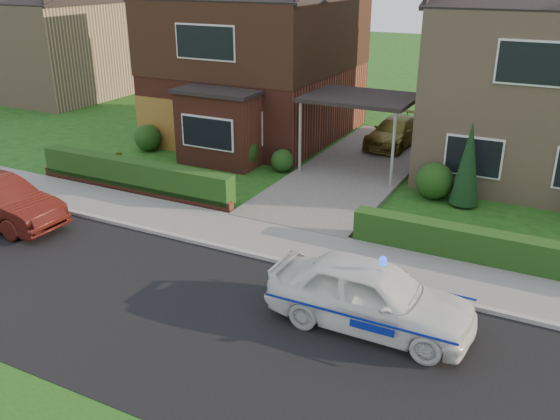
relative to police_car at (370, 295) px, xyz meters
The scene contains 23 objects.
ground 4.10m from the police_car, 159.94° to the right, with size 120.00×120.00×0.00m, color #1A4612.
road 4.10m from the police_car, 159.94° to the right, with size 60.00×6.00×0.02m, color black.
kerb 4.19m from the police_car, 156.27° to the left, with size 60.00×0.16×0.12m, color #9E9993.
sidewalk 4.71m from the police_car, 144.37° to the left, with size 60.00×2.00×0.10m, color slate.
driveway 10.36m from the police_car, 111.51° to the left, with size 3.80×12.00×0.12m, color #666059.
house_left 16.06m from the police_car, 127.40° to the left, with size 7.50×9.53×7.25m.
house_right 13.10m from the police_car, 80.94° to the left, with size 7.50×8.06×7.25m.
carport_link 10.47m from the police_car, 111.60° to the left, with size 3.80×3.00×2.77m.
garage_door 14.78m from the police_car, 144.53° to the left, with size 2.20×0.10×2.10m, color brown.
dwarf_wall 10.37m from the police_car, 157.79° to the left, with size 7.70×0.25×0.36m, color brown.
hedge_left 10.44m from the police_car, 157.02° to the left, with size 7.50×0.55×0.90m, color black.
hedge_right 4.51m from the police_car, 63.12° to the left, with size 7.50×0.55×0.80m, color black.
shrub_left_far 14.73m from the police_car, 146.56° to the left, with size 1.08×1.08×1.08m, color black.
shrub_left_mid 11.11m from the police_car, 134.54° to the left, with size 1.32×1.32×1.32m, color black.
shrub_left_near 10.29m from the police_car, 126.99° to the left, with size 0.84×0.84×0.84m, color black.
shrub_right_near 8.04m from the police_car, 94.21° to the left, with size 1.20×1.20×1.20m, color black.
conifer_a 7.85m from the police_car, 87.00° to the left, with size 0.90×0.90×2.60m, color black.
neighbour_left 27.98m from the police_car, 148.43° to the left, with size 6.50×7.00×5.20m, color tan.
police_car is the anchor object (origin of this frame).
driveway_car 13.56m from the police_car, 104.70° to the left, with size 1.56×3.84×1.11m, color brown.
potted_plant_a 13.60m from the police_car, 160.15° to the left, with size 0.37×0.25×0.70m, color gray.
potted_plant_b 12.78m from the police_car, 154.78° to the left, with size 0.42×0.34×0.76m, color gray.
potted_plant_c 12.22m from the police_car, 141.41° to the left, with size 0.47×0.47×0.85m, color gray.
Camera 1 is at (6.96, -8.88, 6.98)m, focal length 38.00 mm.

